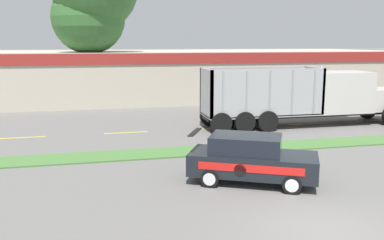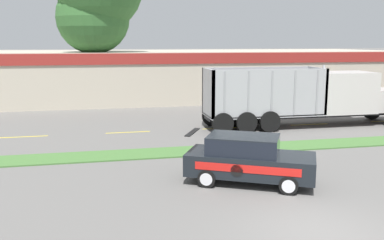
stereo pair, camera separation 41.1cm
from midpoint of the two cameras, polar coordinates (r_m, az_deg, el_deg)
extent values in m
plane|color=slate|center=(12.11, 17.35, -13.93)|extent=(600.00, 600.00, 0.00)
cube|color=#477538|center=(19.70, 4.90, -3.93)|extent=(120.00, 1.73, 0.06)
cube|color=yellow|center=(23.93, -21.05, -2.10)|extent=(2.40, 0.14, 0.01)
cube|color=yellow|center=(23.67, -8.04, -1.63)|extent=(2.40, 0.14, 0.01)
cube|color=yellow|center=(24.63, 4.59, -1.09)|extent=(2.40, 0.14, 0.01)
cube|color=yellow|center=(26.67, 15.78, -0.57)|extent=(2.40, 0.14, 0.01)
cube|color=black|center=(26.12, 15.70, 0.70)|extent=(12.35, 1.28, 0.18)
cube|color=silver|center=(27.03, 19.91, 3.52)|extent=(3.31, 2.33, 2.38)
cube|color=black|center=(27.91, 22.90, 4.38)|extent=(0.04, 1.98, 1.07)
cylinder|color=silver|center=(25.40, 17.55, 5.14)|extent=(0.14, 0.14, 1.66)
cube|color=#ADADB2|center=(24.91, 9.94, 0.82)|extent=(6.68, 2.33, 0.12)
cube|color=#ADADB2|center=(26.13, 16.69, 3.88)|extent=(0.16, 2.33, 2.61)
cube|color=#ADADB2|center=(23.70, 2.69, 3.68)|extent=(0.16, 2.33, 2.61)
cube|color=#ADADB2|center=(23.74, 11.02, 3.51)|extent=(6.68, 0.16, 2.61)
cube|color=#ADADB2|center=(25.73, 9.13, 4.09)|extent=(6.68, 0.16, 2.61)
cube|color=#99999E|center=(22.73, 4.89, 3.36)|extent=(0.10, 0.04, 2.48)
cube|color=#99999E|center=(23.15, 8.06, 3.43)|extent=(0.10, 0.04, 2.48)
cube|color=#99999E|center=(23.64, 11.11, 3.48)|extent=(0.10, 0.04, 2.48)
cube|color=#99999E|center=(24.20, 14.03, 3.52)|extent=(0.10, 0.04, 2.48)
cube|color=#99999E|center=(24.82, 16.81, 3.55)|extent=(0.10, 0.04, 2.48)
cylinder|color=black|center=(29.71, 23.23, 1.19)|extent=(1.16, 0.30, 1.16)
cylinder|color=black|center=(22.99, 4.64, -0.46)|extent=(1.16, 0.30, 1.16)
cylinder|color=black|center=(25.15, 3.14, 0.50)|extent=(1.16, 0.30, 1.16)
cylinder|color=black|center=(23.40, 7.78, -0.33)|extent=(1.16, 0.30, 1.16)
cylinder|color=black|center=(25.53, 6.04, 0.61)|extent=(1.16, 0.30, 1.16)
cylinder|color=black|center=(23.89, 10.80, -0.20)|extent=(1.16, 0.30, 1.16)
cylinder|color=black|center=(25.98, 8.85, 0.71)|extent=(1.16, 0.30, 1.16)
cube|color=black|center=(15.15, 8.55, -5.82)|extent=(4.72, 3.59, 0.76)
cube|color=black|center=(15.01, 7.62, -3.31)|extent=(2.86, 2.50, 0.58)
cube|color=black|center=(14.94, 7.65, -2.15)|extent=(2.86, 2.50, 0.04)
cube|color=black|center=(15.27, 0.82, -1.64)|extent=(0.83, 1.35, 0.03)
cube|color=red|center=(14.27, 8.14, -6.51)|extent=(3.13, 1.62, 0.27)
cylinder|color=black|center=(14.34, 6.81, -6.72)|extent=(0.37, 0.20, 0.42)
cylinder|color=black|center=(14.37, 13.56, -8.49)|extent=(0.64, 0.46, 0.62)
cylinder|color=silver|center=(14.27, 13.55, -8.63)|extent=(0.39, 0.21, 0.43)
cylinder|color=black|center=(15.99, 13.76, -6.56)|extent=(0.64, 0.46, 0.62)
cylinder|color=silver|center=(16.09, 13.77, -6.45)|extent=(0.39, 0.21, 0.43)
cylinder|color=black|center=(14.67, 2.78, -7.81)|extent=(0.64, 0.46, 0.62)
cylinder|color=silver|center=(14.57, 2.69, -7.94)|extent=(0.39, 0.21, 0.43)
cylinder|color=black|center=(16.26, 4.08, -6.00)|extent=(0.64, 0.46, 0.62)
cylinder|color=silver|center=(16.36, 4.15, -5.89)|extent=(0.39, 0.21, 0.43)
cube|color=#BCB29E|center=(38.19, -5.61, 6.07)|extent=(43.63, 12.00, 4.11)
cube|color=maroon|center=(32.11, -4.41, 8.15)|extent=(41.45, 0.10, 0.80)
cylinder|color=brown|center=(33.99, -12.44, 6.27)|extent=(0.51, 0.51, 5.19)
sphere|color=#386B33|center=(33.96, -12.72, 13.21)|extent=(5.51, 5.51, 5.51)
cylinder|color=brown|center=(33.65, -11.58, 7.93)|extent=(0.55, 0.55, 7.14)
camera|label=1|loc=(0.21, -89.39, 0.11)|focal=40.00mm
camera|label=2|loc=(0.21, 90.61, -0.11)|focal=40.00mm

